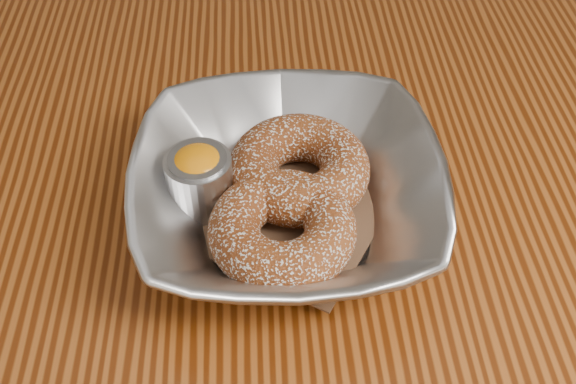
{
  "coord_description": "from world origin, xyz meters",
  "views": [
    {
      "loc": [
        -0.1,
        -0.39,
        1.17
      ],
      "look_at": [
        -0.08,
        -0.03,
        0.78
      ],
      "focal_mm": 42.0,
      "sensor_mm": 36.0,
      "label": 1
    }
  ],
  "objects": [
    {
      "name": "table",
      "position": [
        0.0,
        0.0,
        0.65
      ],
      "size": [
        1.2,
        0.8,
        0.75
      ],
      "color": "brown",
      "rests_on": "ground_plane"
    },
    {
      "name": "donut_back",
      "position": [
        -0.07,
        -0.0,
        0.78
      ],
      "size": [
        0.14,
        0.14,
        0.04
      ],
      "primitive_type": "torus",
      "rotation": [
        0.0,
        0.0,
        -0.2
      ],
      "color": "brown",
      "rests_on": "parchment"
    },
    {
      "name": "serving_bowl",
      "position": [
        -0.08,
        -0.03,
        0.78
      ],
      "size": [
        0.24,
        0.24,
        0.06
      ],
      "primitive_type": "imported",
      "color": "#B2B4B9",
      "rests_on": "table"
    },
    {
      "name": "parchment",
      "position": [
        -0.08,
        -0.03,
        0.76
      ],
      "size": [
        0.2,
        0.2,
        0.0
      ],
      "primitive_type": "cube",
      "rotation": [
        0.0,
        0.0,
        1.02
      ],
      "color": "brown",
      "rests_on": "table"
    },
    {
      "name": "ramekin",
      "position": [
        -0.15,
        -0.01,
        0.79
      ],
      "size": [
        0.05,
        0.05,
        0.06
      ],
      "color": "#B2B4B9",
      "rests_on": "table"
    },
    {
      "name": "donut_front",
      "position": [
        -0.09,
        -0.07,
        0.78
      ],
      "size": [
        0.14,
        0.14,
        0.04
      ],
      "primitive_type": "torus",
      "rotation": [
        0.0,
        0.0,
        0.27
      ],
      "color": "brown",
      "rests_on": "parchment"
    }
  ]
}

